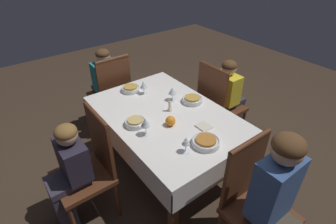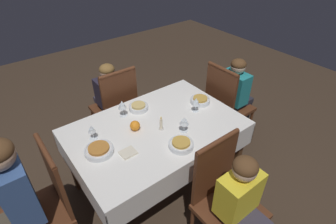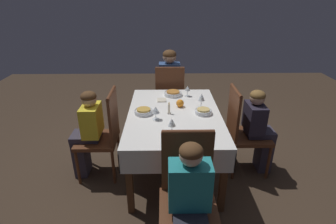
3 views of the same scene
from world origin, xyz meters
The scene contains 21 objects.
ground_plane centered at (0.00, 0.00, 0.00)m, with size 8.00×8.00×0.00m, color #3D2D21.
dining_table centered at (0.00, 0.00, 0.65)m, with size 1.47×1.00×0.73m.
chair_east centered at (1.01, 0.03, 0.54)m, with size 0.44×0.43×1.00m.
chair_north centered at (-0.06, 0.77, 0.54)m, with size 0.43×0.44×1.00m.
chair_south centered at (-0.01, -0.77, 0.54)m, with size 0.43×0.44×1.00m.
chair_west centered at (-1.01, -0.07, 0.54)m, with size 0.44×0.43×1.00m.
person_adult_denim centered at (1.17, 0.03, 0.67)m, with size 0.34×0.30×1.19m.
person_child_yellow centered at (-0.06, 0.95, 0.55)m, with size 0.30×0.33×1.01m.
person_child_dark centered at (-0.01, -0.95, 0.54)m, with size 0.30×0.33×0.99m.
person_child_teal centered at (-1.18, -0.07, 0.57)m, with size 0.33×0.30×1.03m.
bowl_east centered at (0.53, -0.01, 0.76)m, with size 0.22×0.22×0.06m.
wine_glass_east centered at (0.50, -0.18, 0.83)m, with size 0.07×0.07×0.14m.
bowl_north centered at (-0.01, 0.33, 0.76)m, with size 0.20×0.20×0.06m.
wine_glass_north centered at (-0.16, 0.19, 0.83)m, with size 0.08×0.08×0.14m.
bowl_south centered at (-0.02, -0.31, 0.76)m, with size 0.18×0.18×0.06m.
wine_glass_south centered at (0.14, -0.31, 0.85)m, with size 0.08×0.08×0.17m.
bowl_west centered at (-0.57, -0.04, 0.76)m, with size 0.19×0.19×0.06m.
wine_glass_west centered at (-0.43, 0.04, 0.83)m, with size 0.07×0.07×0.15m.
candle_centerpiece centered at (-0.02, 0.06, 0.78)m, with size 0.04×0.04×0.13m.
orange_fruit centered at (0.16, -0.07, 0.78)m, with size 0.09×0.09×0.09m, color orange.
napkin_red_folded centered at (0.36, 0.14, 0.74)m, with size 0.12×0.11×0.01m.
Camera 1 is at (1.60, -1.18, 2.09)m, focal length 28.00 mm.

